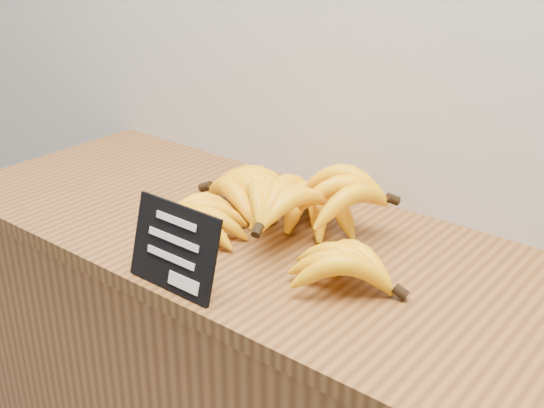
% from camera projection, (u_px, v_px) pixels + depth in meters
% --- Properties ---
extents(counter_top, '(1.46, 0.54, 0.03)m').
position_uv_depth(counter_top, '(289.00, 248.00, 1.22)').
color(counter_top, brown).
rests_on(counter_top, counter).
extents(chalkboard_sign, '(0.17, 0.04, 0.13)m').
position_uv_depth(chalkboard_sign, '(174.00, 248.00, 1.05)').
color(chalkboard_sign, black).
rests_on(chalkboard_sign, counter_top).
extents(banana_pile, '(0.53, 0.37, 0.12)m').
position_uv_depth(banana_pile, '(291.00, 210.00, 1.22)').
color(banana_pile, '#FFBA0A').
rests_on(banana_pile, counter_top).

